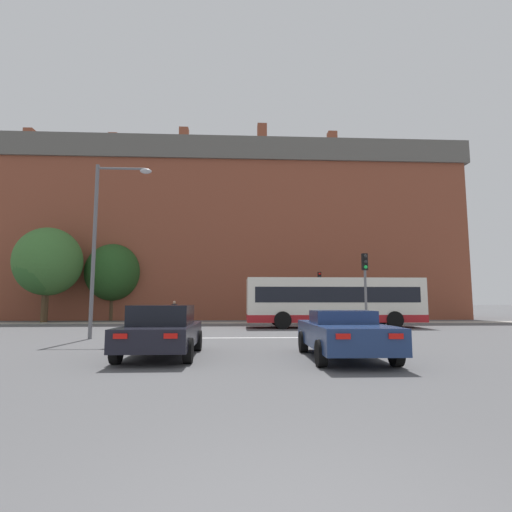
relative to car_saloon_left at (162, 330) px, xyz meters
name	(u,v)px	position (x,y,z in m)	size (l,w,h in m)	color
stop_line_strip	(246,338)	(2.53, 5.82, -0.73)	(9.34, 0.30, 0.01)	silver
far_pavement	(242,323)	(2.53, 18.49, -0.73)	(70.38, 2.50, 0.01)	#A09B91
brick_civic_building	(218,235)	(0.32, 27.79, 7.41)	(45.75, 11.25, 18.73)	brown
car_saloon_left	(162,330)	(0.00, 0.00, 0.00)	(2.01, 4.28, 1.45)	black
car_roadster_right	(343,334)	(5.05, -0.62, -0.06)	(2.08, 4.57, 1.30)	navy
bus_crossing_lead	(333,301)	(8.04, 12.57, 0.85)	(10.56, 2.77, 2.96)	silver
traffic_light_far_right	(320,288)	(8.38, 18.11, 1.83)	(0.26, 0.31, 3.78)	slate
traffic_light_near_right	(365,279)	(8.21, 6.94, 1.86)	(0.26, 0.31, 3.84)	slate
street_lamp_junction	(104,230)	(-3.59, 5.64, 3.87)	(2.42, 0.36, 7.53)	slate
pedestrian_waiting	(341,308)	(10.20, 19.08, 0.33)	(0.37, 0.46, 1.79)	brown
pedestrian_walking_east	(174,310)	(-2.54, 18.89, 0.21)	(0.46, 0.39, 1.62)	#333851
pedestrian_walking_west	(306,309)	(7.31, 17.81, 0.31)	(0.46, 0.39, 1.77)	#333851
tree_by_building	(113,272)	(-8.28, 22.49, 3.28)	(4.56, 4.56, 6.41)	#4C3823
tree_kerbside	(48,262)	(-12.37, 19.69, 3.89)	(4.99, 4.99, 7.26)	#4C3823
tree_distant	(46,264)	(-12.45, 19.55, 3.71)	(4.60, 4.60, 6.87)	#4C3823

